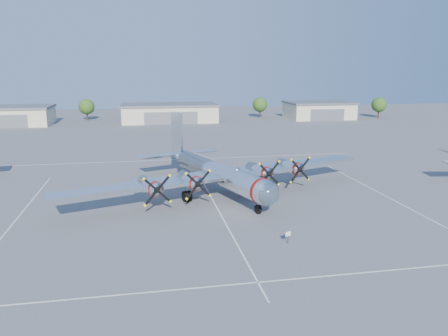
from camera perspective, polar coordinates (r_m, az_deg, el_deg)
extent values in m
plane|color=#555557|center=(54.51, -1.54, -4.10)|extent=(260.00, 260.00, 0.00)
cube|color=silver|center=(51.05, -25.92, -6.64)|extent=(0.15, 40.00, 0.01)
cube|color=silver|center=(49.81, -0.63, -5.75)|extent=(0.15, 40.00, 0.01)
cube|color=silver|center=(57.66, 21.50, -4.06)|extent=(0.15, 40.00, 0.01)
cube|color=silver|center=(34.50, 4.45, -14.67)|extent=(60.00, 0.15, 0.01)
cube|color=silver|center=(78.55, -4.43, 1.17)|extent=(60.00, 0.15, 0.01)
cube|color=beige|center=(139.13, -26.07, 6.04)|extent=(22.00, 14.00, 4.80)
cube|color=slate|center=(138.89, -26.18, 7.14)|extent=(22.60, 14.60, 0.60)
cube|color=slate|center=(132.44, -26.83, 5.41)|extent=(12.10, 0.20, 3.60)
cube|color=beige|center=(134.41, -7.14, 7.05)|extent=(28.00, 14.00, 4.80)
cube|color=slate|center=(134.17, -7.17, 8.19)|extent=(28.60, 14.60, 0.60)
cube|color=slate|center=(127.48, -6.93, 6.46)|extent=(15.40, 0.20, 3.60)
cube|color=beige|center=(145.44, 12.25, 7.30)|extent=(20.00, 14.00, 4.80)
cube|color=slate|center=(145.22, 12.30, 8.35)|extent=(20.60, 14.60, 0.60)
cube|color=slate|center=(139.06, 13.36, 6.74)|extent=(11.00, 0.20, 3.60)
cylinder|color=#382619|center=(143.22, -17.43, 6.51)|extent=(0.50, 0.50, 2.80)
sphere|color=#224112|center=(142.96, -17.51, 7.64)|extent=(4.80, 4.80, 4.80)
cylinder|color=#382619|center=(145.33, 4.70, 7.14)|extent=(0.50, 0.50, 2.80)
sphere|color=#224112|center=(145.08, 4.72, 8.26)|extent=(4.80, 4.80, 4.80)
cylinder|color=#382619|center=(152.64, 19.51, 6.73)|extent=(0.50, 0.50, 2.80)
sphere|color=#224112|center=(152.39, 19.59, 7.79)|extent=(4.80, 4.80, 4.80)
cylinder|color=black|center=(41.56, 8.35, -9.15)|extent=(0.07, 0.07, 0.87)
cube|color=white|center=(41.38, 8.38, -8.52)|extent=(0.57, 0.27, 0.44)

